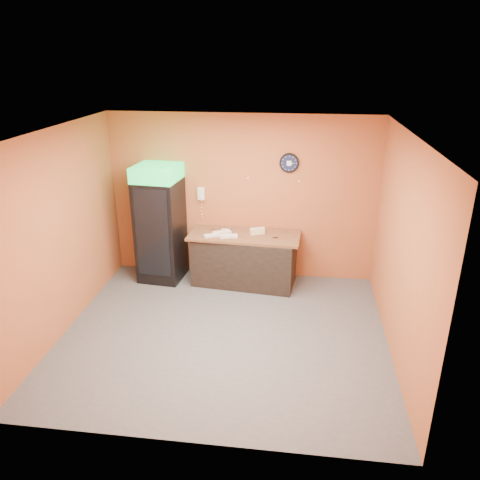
# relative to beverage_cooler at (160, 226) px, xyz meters

# --- Properties ---
(floor) EXTENTS (4.50, 4.50, 0.00)m
(floor) POSITION_rel_beverage_cooler_xyz_m (1.34, -1.61, -0.98)
(floor) COLOR #47474C
(floor) RESTS_ON ground
(back_wall) EXTENTS (4.50, 0.02, 2.80)m
(back_wall) POSITION_rel_beverage_cooler_xyz_m (1.34, 0.39, 0.42)
(back_wall) COLOR #B85834
(back_wall) RESTS_ON floor
(left_wall) EXTENTS (0.02, 4.00, 2.80)m
(left_wall) POSITION_rel_beverage_cooler_xyz_m (-0.91, -1.61, 0.42)
(left_wall) COLOR #B85834
(left_wall) RESTS_ON floor
(right_wall) EXTENTS (0.02, 4.00, 2.80)m
(right_wall) POSITION_rel_beverage_cooler_xyz_m (3.59, -1.61, 0.42)
(right_wall) COLOR #B85834
(right_wall) RESTS_ON floor
(ceiling) EXTENTS (4.50, 4.00, 0.02)m
(ceiling) POSITION_rel_beverage_cooler_xyz_m (1.34, -1.61, 1.82)
(ceiling) COLOR white
(ceiling) RESTS_ON back_wall
(beverage_cooler) EXTENTS (0.77, 0.77, 2.00)m
(beverage_cooler) POSITION_rel_beverage_cooler_xyz_m (0.00, 0.00, 0.00)
(beverage_cooler) COLOR black
(beverage_cooler) RESTS_ON floor
(prep_counter) EXTENTS (1.76, 0.92, 0.84)m
(prep_counter) POSITION_rel_beverage_cooler_xyz_m (1.43, 0.02, -0.55)
(prep_counter) COLOR black
(prep_counter) RESTS_ON floor
(wall_clock) EXTENTS (0.32, 0.06, 0.32)m
(wall_clock) POSITION_rel_beverage_cooler_xyz_m (2.12, 0.37, 1.05)
(wall_clock) COLOR black
(wall_clock) RESTS_ON back_wall
(wall_phone) EXTENTS (0.12, 0.10, 0.21)m
(wall_phone) POSITION_rel_beverage_cooler_xyz_m (0.65, 0.34, 0.48)
(wall_phone) COLOR white
(wall_phone) RESTS_ON back_wall
(butcher_paper) EXTENTS (1.87, 0.85, 0.04)m
(butcher_paper) POSITION_rel_beverage_cooler_xyz_m (1.43, 0.02, -0.11)
(butcher_paper) COLOR brown
(butcher_paper) RESTS_ON prep_counter
(sub_roll_stack) EXTENTS (0.26, 0.18, 0.10)m
(sub_roll_stack) POSITION_rel_beverage_cooler_xyz_m (1.64, 0.07, -0.04)
(sub_roll_stack) COLOR beige
(sub_roll_stack) RESTS_ON butcher_paper
(wrapped_sandwich_left) EXTENTS (0.27, 0.20, 0.04)m
(wrapped_sandwich_left) POSITION_rel_beverage_cooler_xyz_m (0.91, -0.15, -0.07)
(wrapped_sandwich_left) COLOR silver
(wrapped_sandwich_left) RESTS_ON butcher_paper
(wrapped_sandwich_mid) EXTENTS (0.30, 0.17, 0.04)m
(wrapped_sandwich_mid) POSITION_rel_beverage_cooler_xyz_m (1.19, -0.14, -0.07)
(wrapped_sandwich_mid) COLOR silver
(wrapped_sandwich_mid) RESTS_ON butcher_paper
(wrapped_sandwich_right) EXTENTS (0.32, 0.25, 0.04)m
(wrapped_sandwich_right) POSITION_rel_beverage_cooler_xyz_m (1.06, -0.01, -0.07)
(wrapped_sandwich_right) COLOR silver
(wrapped_sandwich_right) RESTS_ON butcher_paper
(kitchen_tool) EXTENTS (0.06, 0.06, 0.06)m
(kitchen_tool) POSITION_rel_beverage_cooler_xyz_m (1.16, 0.19, -0.06)
(kitchen_tool) COLOR silver
(kitchen_tool) RESTS_ON butcher_paper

